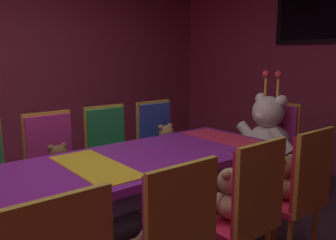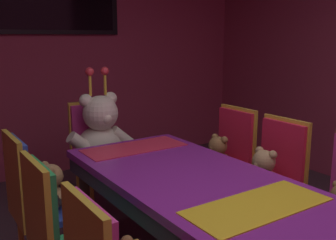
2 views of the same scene
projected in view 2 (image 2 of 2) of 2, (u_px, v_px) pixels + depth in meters
name	position (u px, v px, depth m)	size (l,w,h in m)	color
wall_back	(49.00, 51.00, 4.40)	(5.20, 0.12, 2.80)	#99334C
banquet_table	(257.00, 222.00, 1.95)	(0.90, 2.95, 0.75)	purple
chair_left_3	(54.00, 231.00, 1.98)	(0.42, 0.41, 0.98)	#268C4C
chair_left_4	(29.00, 194.00, 2.45)	(0.42, 0.41, 0.98)	#2D47B2
teddy_left_4	(52.00, 190.00, 2.53)	(0.26, 0.33, 0.31)	#9E7247
chair_right_3	(277.00, 171.00, 2.87)	(0.42, 0.41, 0.98)	red
teddy_right_3	(263.00, 175.00, 2.78)	(0.27, 0.35, 0.33)	tan
chair_right_4	(230.00, 154.00, 3.31)	(0.42, 0.41, 0.98)	red
teddy_right_4	(217.00, 157.00, 3.23)	(0.26, 0.33, 0.31)	olive
throne_chair	(94.00, 144.00, 3.61)	(0.41, 0.42, 0.98)	#CC338C
king_teddy_bear	(102.00, 133.00, 3.44)	(0.66, 0.51, 0.85)	silver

